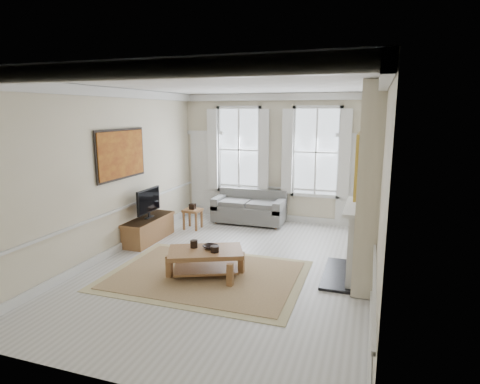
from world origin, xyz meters
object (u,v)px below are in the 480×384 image
(sofa, at_px, (250,209))
(coffee_table, at_px, (206,254))
(tv_stand, at_px, (149,229))
(side_table, at_px, (193,213))

(sofa, height_order, coffee_table, sofa)
(sofa, relative_size, tv_stand, 1.24)
(coffee_table, bearing_deg, tv_stand, 120.27)
(sofa, distance_m, coffee_table, 3.70)
(sofa, height_order, side_table, sofa)
(sofa, bearing_deg, coffee_table, -85.27)
(side_table, relative_size, tv_stand, 0.34)
(side_table, xyz_separation_m, coffee_table, (1.50, -2.65, 0.01))
(sofa, xyz_separation_m, tv_stand, (-1.74, -2.23, -0.09))
(sofa, relative_size, side_table, 3.67)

